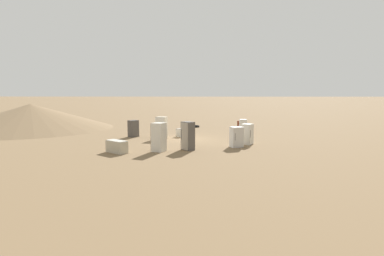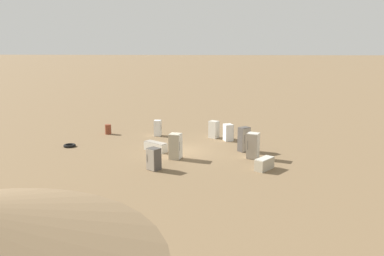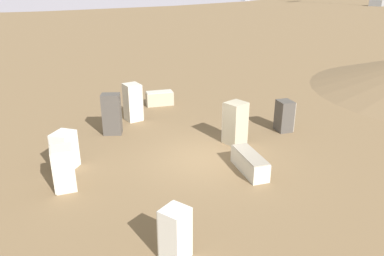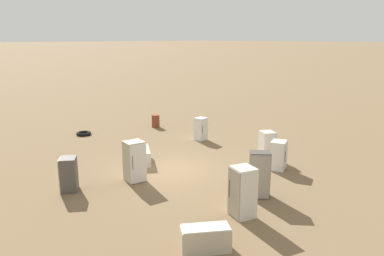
# 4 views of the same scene
# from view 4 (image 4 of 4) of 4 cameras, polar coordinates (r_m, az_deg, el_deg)

# --- Properties ---
(ground_plane) EXTENTS (1000.00, 1000.00, 0.00)m
(ground_plane) POSITION_cam_4_polar(r_m,az_deg,el_deg) (18.04, -2.98, -6.39)
(ground_plane) COLOR brown
(discarded_fridge_0) EXTENTS (0.91, 0.90, 1.80)m
(discarded_fridge_0) POSITION_cam_4_polar(r_m,az_deg,el_deg) (16.62, -8.74, -5.04)
(discarded_fridge_0) COLOR #B2A88E
(discarded_fridge_0) RESTS_ON ground_plane
(discarded_fridge_1) EXTENTS (0.96, 0.97, 1.42)m
(discarded_fridge_1) POSITION_cam_4_polar(r_m,az_deg,el_deg) (16.27, -18.30, -6.71)
(discarded_fridge_1) COLOR #4C4742
(discarded_fridge_1) RESTS_ON ground_plane
(discarded_fridge_2) EXTENTS (0.96, 0.98, 1.49)m
(discarded_fridge_2) POSITION_cam_4_polar(r_m,az_deg,el_deg) (19.70, 11.39, -2.64)
(discarded_fridge_2) COLOR beige
(discarded_fridge_2) RESTS_ON ground_plane
(discarded_fridge_3) EXTENTS (1.56, 1.35, 0.77)m
(discarded_fridge_3) POSITION_cam_4_polar(r_m,az_deg,el_deg) (11.55, 2.06, -16.50)
(discarded_fridge_3) COLOR #B2A88E
(discarded_fridge_3) RESTS_ON ground_plane
(discarded_fridge_4) EXTENTS (0.95, 0.96, 1.82)m
(discarded_fridge_4) POSITION_cam_4_polar(r_m,az_deg,el_deg) (13.39, 7.71, -9.65)
(discarded_fridge_4) COLOR beige
(discarded_fridge_4) RESTS_ON ground_plane
(discarded_fridge_5) EXTENTS (0.66, 0.67, 1.40)m
(discarded_fridge_5) POSITION_cam_4_polar(r_m,az_deg,el_deg) (22.95, 1.37, -0.15)
(discarded_fridge_5) COLOR white
(discarded_fridge_5) RESTS_ON ground_plane
(discarded_fridge_6) EXTENTS (0.98, 0.94, 1.40)m
(discarded_fridge_6) POSITION_cam_4_polar(r_m,az_deg,el_deg) (18.35, 13.04, -4.08)
(discarded_fridge_6) COLOR white
(discarded_fridge_6) RESTS_ON ground_plane
(discarded_fridge_7) EXTENTS (0.97, 0.98, 1.85)m
(discarded_fridge_7) POSITION_cam_4_polar(r_m,az_deg,el_deg) (15.06, 10.26, -7.00)
(discarded_fridge_7) COLOR #4C4742
(discarded_fridge_7) RESTS_ON ground_plane
(discarded_fridge_8) EXTENTS (1.59, 1.97, 0.70)m
(discarded_fridge_8) POSITION_cam_4_polar(r_m,az_deg,el_deg) (19.20, -7.41, -4.14)
(discarded_fridge_8) COLOR beige
(discarded_fridge_8) RESTS_ON ground_plane
(scrap_tire) EXTENTS (0.94, 0.94, 0.20)m
(scrap_tire) POSITION_cam_4_polar(r_m,az_deg,el_deg) (25.28, -16.17, -0.80)
(scrap_tire) COLOR black
(scrap_tire) RESTS_ON ground_plane
(rusty_barrel) EXTENTS (0.55, 0.55, 0.88)m
(rusty_barrel) POSITION_cam_4_polar(r_m,az_deg,el_deg) (26.46, -5.56, 1.07)
(rusty_barrel) COLOR brown
(rusty_barrel) RESTS_ON ground_plane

